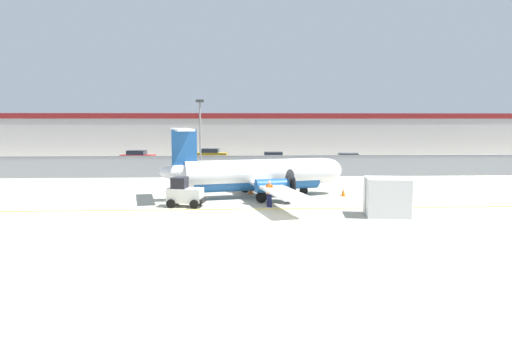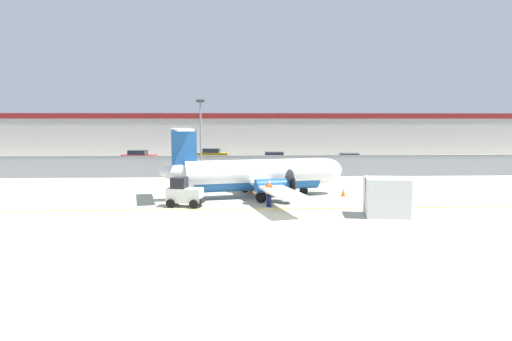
{
  "view_description": "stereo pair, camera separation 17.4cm",
  "coord_description": "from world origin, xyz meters",
  "px_view_note": "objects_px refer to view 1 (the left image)",
  "views": [
    {
      "loc": [
        -0.98,
        -25.76,
        5.5
      ],
      "look_at": [
        0.73,
        7.44,
        1.8
      ],
      "focal_mm": 32.0,
      "sensor_mm": 36.0,
      "label": 1
    },
    {
      "loc": [
        -0.8,
        -25.76,
        5.5
      ],
      "look_at": [
        0.73,
        7.44,
        1.8
      ],
      "focal_mm": 32.0,
      "sensor_mm": 36.0,
      "label": 2
    }
  ],
  "objects_px": {
    "ground_crew_worker": "(269,192)",
    "traffic_cone_near_left": "(343,192)",
    "parked_car_1": "(211,154)",
    "traffic_cone_near_right": "(251,190)",
    "parked_car_0": "(138,157)",
    "apron_light_pole": "(200,133)",
    "baggage_tug": "(184,193)",
    "cargo_container": "(387,197)",
    "parked_car_2": "(274,159)",
    "commuter_airplane": "(260,175)",
    "parked_car_3": "(349,160)"
  },
  "relations": [
    {
      "from": "ground_crew_worker",
      "to": "traffic_cone_near_left",
      "type": "height_order",
      "value": "ground_crew_worker"
    },
    {
      "from": "ground_crew_worker",
      "to": "parked_car_1",
      "type": "height_order",
      "value": "same"
    },
    {
      "from": "traffic_cone_near_right",
      "to": "parked_car_0",
      "type": "height_order",
      "value": "parked_car_0"
    },
    {
      "from": "traffic_cone_near_left",
      "to": "apron_light_pole",
      "type": "bearing_deg",
      "value": 142.42
    },
    {
      "from": "ground_crew_worker",
      "to": "parked_car_1",
      "type": "bearing_deg",
      "value": -129.56
    },
    {
      "from": "baggage_tug",
      "to": "cargo_container",
      "type": "relative_size",
      "value": 0.94
    },
    {
      "from": "parked_car_1",
      "to": "parked_car_2",
      "type": "distance_m",
      "value": 10.52
    },
    {
      "from": "baggage_tug",
      "to": "traffic_cone_near_right",
      "type": "distance_m",
      "value": 6.59
    },
    {
      "from": "parked_car_1",
      "to": "parked_car_2",
      "type": "height_order",
      "value": "same"
    },
    {
      "from": "baggage_tug",
      "to": "parked_car_1",
      "type": "distance_m",
      "value": 32.3
    },
    {
      "from": "ground_crew_worker",
      "to": "parked_car_0",
      "type": "relative_size",
      "value": 0.39
    },
    {
      "from": "cargo_container",
      "to": "traffic_cone_near_right",
      "type": "xyz_separation_m",
      "value": [
        -7.51,
        8.24,
        -0.79
      ]
    },
    {
      "from": "traffic_cone_near_right",
      "to": "parked_car_0",
      "type": "relative_size",
      "value": 0.15
    },
    {
      "from": "parked_car_1",
      "to": "parked_car_2",
      "type": "bearing_deg",
      "value": -34.87
    },
    {
      "from": "commuter_airplane",
      "to": "apron_light_pole",
      "type": "distance_m",
      "value": 10.03
    },
    {
      "from": "baggage_tug",
      "to": "parked_car_0",
      "type": "bearing_deg",
      "value": 118.12
    },
    {
      "from": "parked_car_1",
      "to": "apron_light_pole",
      "type": "height_order",
      "value": "apron_light_pole"
    },
    {
      "from": "commuter_airplane",
      "to": "parked_car_0",
      "type": "bearing_deg",
      "value": 105.59
    },
    {
      "from": "parked_car_1",
      "to": "parked_car_2",
      "type": "xyz_separation_m",
      "value": [
        7.8,
        -7.05,
        0.0
      ]
    },
    {
      "from": "parked_car_1",
      "to": "apron_light_pole",
      "type": "bearing_deg",
      "value": -82.77
    },
    {
      "from": "commuter_airplane",
      "to": "parked_car_0",
      "type": "relative_size",
      "value": 3.65
    },
    {
      "from": "commuter_airplane",
      "to": "baggage_tug",
      "type": "bearing_deg",
      "value": -158.49
    },
    {
      "from": "commuter_airplane",
      "to": "apron_light_pole",
      "type": "xyz_separation_m",
      "value": [
        -4.79,
        8.38,
        2.7
      ]
    },
    {
      "from": "ground_crew_worker",
      "to": "parked_car_1",
      "type": "distance_m",
      "value": 33.15
    },
    {
      "from": "parked_car_0",
      "to": "parked_car_1",
      "type": "bearing_deg",
      "value": 26.19
    },
    {
      "from": "baggage_tug",
      "to": "parked_car_3",
      "type": "relative_size",
      "value": 0.57
    },
    {
      "from": "cargo_container",
      "to": "parked_car_2",
      "type": "relative_size",
      "value": 0.62
    },
    {
      "from": "parked_car_3",
      "to": "parked_car_1",
      "type": "bearing_deg",
      "value": 156.95
    },
    {
      "from": "commuter_airplane",
      "to": "parked_car_2",
      "type": "bearing_deg",
      "value": 69.28
    },
    {
      "from": "cargo_container",
      "to": "parked_car_0",
      "type": "height_order",
      "value": "cargo_container"
    },
    {
      "from": "parked_car_2",
      "to": "ground_crew_worker",
      "type": "bearing_deg",
      "value": -93.29
    },
    {
      "from": "cargo_container",
      "to": "parked_car_1",
      "type": "relative_size",
      "value": 0.61
    },
    {
      "from": "traffic_cone_near_right",
      "to": "parked_car_1",
      "type": "bearing_deg",
      "value": 98.7
    },
    {
      "from": "commuter_airplane",
      "to": "parked_car_2",
      "type": "relative_size",
      "value": 3.73
    },
    {
      "from": "cargo_container",
      "to": "parked_car_0",
      "type": "bearing_deg",
      "value": 130.66
    },
    {
      "from": "cargo_container",
      "to": "parked_car_1",
      "type": "height_order",
      "value": "cargo_container"
    },
    {
      "from": "cargo_container",
      "to": "parked_car_3",
      "type": "bearing_deg",
      "value": 88.22
    },
    {
      "from": "ground_crew_worker",
      "to": "cargo_container",
      "type": "bearing_deg",
      "value": 107.26
    },
    {
      "from": "baggage_tug",
      "to": "cargo_container",
      "type": "distance_m",
      "value": 12.41
    },
    {
      "from": "parked_car_2",
      "to": "traffic_cone_near_right",
      "type": "bearing_deg",
      "value": -97.44
    },
    {
      "from": "commuter_airplane",
      "to": "parked_car_1",
      "type": "distance_m",
      "value": 29.27
    },
    {
      "from": "traffic_cone_near_left",
      "to": "parked_car_2",
      "type": "xyz_separation_m",
      "value": [
        -3.06,
        21.79,
        0.58
      ]
    },
    {
      "from": "parked_car_0",
      "to": "parked_car_2",
      "type": "distance_m",
      "value": 17.34
    },
    {
      "from": "traffic_cone_near_left",
      "to": "traffic_cone_near_right",
      "type": "relative_size",
      "value": 1.0
    },
    {
      "from": "parked_car_1",
      "to": "commuter_airplane",
      "type": "bearing_deg",
      "value": -73.34
    },
    {
      "from": "baggage_tug",
      "to": "cargo_container",
      "type": "xyz_separation_m",
      "value": [
        11.93,
        -3.4,
        0.24
      ]
    },
    {
      "from": "ground_crew_worker",
      "to": "traffic_cone_near_right",
      "type": "xyz_separation_m",
      "value": [
        -0.96,
        5.3,
        -0.64
      ]
    },
    {
      "from": "ground_crew_worker",
      "to": "parked_car_0",
      "type": "distance_m",
      "value": 32.8
    },
    {
      "from": "cargo_container",
      "to": "traffic_cone_near_left",
      "type": "relative_size",
      "value": 4.15
    },
    {
      "from": "commuter_airplane",
      "to": "ground_crew_worker",
      "type": "height_order",
      "value": "commuter_airplane"
    }
  ]
}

